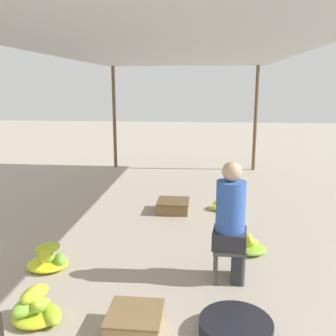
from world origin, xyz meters
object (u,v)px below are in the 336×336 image
(banana_pile_left_0, at_px, (36,308))
(crate_mid, at_px, (135,322))
(banana_pile_right_0, at_px, (229,205))
(basin_black, at_px, (236,328))
(stool, at_px, (229,253))
(banana_pile_right_1, at_px, (249,245))
(banana_pile_left_1, at_px, (48,259))
(crate_near, at_px, (173,206))
(vendor_seated, at_px, (232,220))

(banana_pile_left_0, distance_m, crate_mid, 0.88)
(banana_pile_right_0, bearing_deg, basin_black, -92.54)
(stool, bearing_deg, banana_pile_right_1, 67.38)
(banana_pile_left_0, relative_size, crate_mid, 1.11)
(banana_pile_left_1, bearing_deg, stool, -1.00)
(banana_pile_right_0, height_order, crate_mid, banana_pile_right_0)
(stool, distance_m, basin_black, 0.95)
(banana_pile_left_0, xyz_separation_m, banana_pile_right_0, (1.84, 3.21, -0.05))
(banana_pile_left_1, xyz_separation_m, crate_mid, (1.17, -1.01, -0.02))
(banana_pile_left_0, bearing_deg, basin_black, -0.42)
(crate_near, xyz_separation_m, crate_mid, (-0.06, -3.08, 0.00))
(basin_black, xyz_separation_m, banana_pile_right_0, (0.14, 3.22, 0.02))
(banana_pile_left_1, bearing_deg, basin_black, -25.64)
(crate_near, bearing_deg, banana_pile_left_1, -120.59)
(stool, height_order, vendor_seated, vendor_seated)
(crate_mid, bearing_deg, vendor_seated, 49.24)
(banana_pile_right_0, bearing_deg, banana_pile_right_1, -85.05)
(banana_pile_left_1, bearing_deg, vendor_seated, -0.94)
(banana_pile_left_0, bearing_deg, banana_pile_left_1, 107.17)
(stool, bearing_deg, banana_pile_left_1, 179.00)
(banana_pile_left_0, xyz_separation_m, banana_pile_left_1, (-0.29, 0.94, -0.02))
(stool, distance_m, banana_pile_left_0, 1.93)
(basin_black, distance_m, crate_mid, 0.83)
(stool, relative_size, banana_pile_left_1, 0.77)
(banana_pile_left_1, distance_m, banana_pile_right_0, 3.11)
(banana_pile_left_1, xyz_separation_m, crate_near, (1.23, 2.07, -0.02))
(vendor_seated, relative_size, banana_pile_left_1, 2.65)
(vendor_seated, bearing_deg, banana_pile_right_0, 86.71)
(banana_pile_left_0, height_order, crate_mid, banana_pile_left_0)
(vendor_seated, bearing_deg, crate_near, 110.29)
(stool, height_order, banana_pile_left_0, stool)
(banana_pile_right_1, bearing_deg, crate_mid, -123.70)
(basin_black, height_order, banana_pile_left_0, banana_pile_left_0)
(banana_pile_right_1, xyz_separation_m, crate_near, (-1.05, 1.41, 0.01))
(stool, xyz_separation_m, crate_near, (-0.76, 2.11, -0.21))
(basin_black, distance_m, crate_near, 3.12)
(banana_pile_right_0, bearing_deg, banana_pile_left_1, -133.34)
(basin_black, bearing_deg, banana_pile_left_1, 154.36)
(vendor_seated, distance_m, banana_pile_left_0, 2.01)
(vendor_seated, xyz_separation_m, crate_near, (-0.78, 2.11, -0.56))
(vendor_seated, relative_size, banana_pile_right_1, 2.67)
(banana_pile_left_0, distance_m, crate_near, 3.16)
(crate_near, bearing_deg, basin_black, -75.79)
(basin_black, xyz_separation_m, banana_pile_left_1, (-1.99, 0.96, 0.05))
(banana_pile_left_0, distance_m, banana_pile_right_0, 3.70)
(basin_black, relative_size, banana_pile_right_1, 1.27)
(basin_black, relative_size, banana_pile_left_0, 1.21)
(crate_mid, bearing_deg, banana_pile_right_0, 73.47)
(banana_pile_right_1, xyz_separation_m, crate_mid, (-1.11, -1.66, 0.01))
(stool, xyz_separation_m, vendor_seated, (0.02, 0.00, 0.35))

